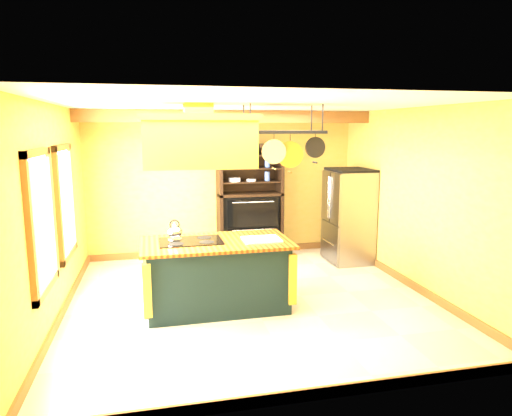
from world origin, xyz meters
name	(u,v)px	position (x,y,z in m)	size (l,w,h in m)	color
floor	(251,300)	(0.00, 0.00, 0.00)	(5.00, 5.00, 0.00)	beige
ceiling	(250,105)	(0.00, 0.00, 2.70)	(5.00, 5.00, 0.00)	white
wall_back	(223,184)	(0.00, 2.50, 1.35)	(5.00, 0.02, 2.70)	#DDA750
wall_front	(312,254)	(0.00, -2.50, 1.35)	(5.00, 0.02, 2.70)	#DDA750
wall_left	(54,213)	(-2.50, 0.00, 1.35)	(0.02, 5.00, 2.70)	#DDA750
wall_right	(415,200)	(2.50, 0.00, 1.35)	(0.02, 5.00, 2.70)	#DDA750
ceiling_beam	(229,117)	(0.00, 1.70, 2.59)	(5.00, 0.15, 0.20)	brown
window_near	(42,222)	(-2.47, -0.80, 1.40)	(0.06, 1.06, 1.56)	brown
window_far	(66,202)	(-2.47, 0.60, 1.40)	(0.06, 1.06, 1.56)	brown
kitchen_island	(216,274)	(-0.50, -0.15, 0.47)	(1.98, 1.12, 1.11)	black
range_hood	(199,140)	(-0.70, -0.15, 2.25)	(1.47, 0.83, 0.80)	gold
pot_rack	(283,139)	(0.40, -0.14, 2.25)	(1.12, 0.53, 0.84)	black
refrigerator	(348,218)	(2.12, 1.52, 0.80)	(0.72, 0.84, 1.65)	gray
hutch	(249,213)	(0.46, 2.27, 0.83)	(1.19, 0.55, 2.11)	black
floor_register	(155,316)	(-1.32, -0.30, 0.01)	(0.28, 0.12, 0.01)	black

